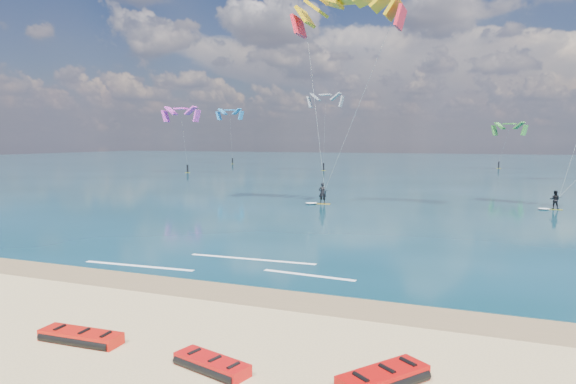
# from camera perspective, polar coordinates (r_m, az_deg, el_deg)

# --- Properties ---
(ground) EXTENTS (320.00, 320.00, 0.00)m
(ground) POSITION_cam_1_polar(r_m,az_deg,el_deg) (55.56, 9.16, -0.24)
(ground) COLOR tan
(ground) RESTS_ON ground
(wet_sand_strip) EXTENTS (320.00, 2.40, 0.01)m
(wet_sand_strip) POSITION_cam_1_polar(r_m,az_deg,el_deg) (21.35, -12.43, -10.12)
(wet_sand_strip) COLOR brown
(wet_sand_strip) RESTS_ON ground
(sea) EXTENTS (320.00, 200.00, 0.04)m
(sea) POSITION_cam_1_polar(r_m,az_deg,el_deg) (118.75, 15.63, 2.84)
(sea) COLOR #092C34
(sea) RESTS_ON ground
(packed_kite_left) EXTENTS (2.74, 1.13, 0.38)m
(packed_kite_left) POSITION_cam_1_polar(r_m,az_deg,el_deg) (16.58, -22.02, -15.18)
(packed_kite_left) COLOR red
(packed_kite_left) RESTS_ON ground
(packed_kite_mid) EXTENTS (2.49, 1.57, 0.36)m
(packed_kite_mid) POSITION_cam_1_polar(r_m,az_deg,el_deg) (13.92, -8.46, -18.97)
(packed_kite_mid) COLOR red
(packed_kite_mid) RESTS_ON ground
(kitesurfer_main) EXTENTS (10.86, 6.45, 18.12)m
(kitesurfer_main) POSITION_cam_1_polar(r_m,az_deg,el_deg) (42.98, 5.26, 10.63)
(kitesurfer_main) COLOR gold
(kitesurfer_main) RESTS_ON sea
(shoreline_foam) EXTENTS (12.78, 3.61, 0.01)m
(shoreline_foam) POSITION_cam_1_polar(r_m,az_deg,el_deg) (24.09, -6.88, -8.08)
(shoreline_foam) COLOR white
(shoreline_foam) RESTS_ON ground
(distant_kites) EXTENTS (76.64, 36.76, 13.63)m
(distant_kites) POSITION_cam_1_polar(r_m,az_deg,el_deg) (92.72, 6.41, 5.81)
(distant_kites) COLOR gray
(distant_kites) RESTS_ON ground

